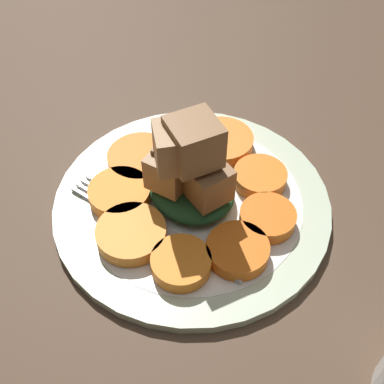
# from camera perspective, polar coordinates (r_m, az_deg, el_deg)

# --- Properties ---
(table_slab) EXTENTS (1.20, 1.20, 0.02)m
(table_slab) POSITION_cam_1_polar(r_m,az_deg,el_deg) (0.48, -0.00, -2.44)
(table_slab) COLOR #4C3828
(table_slab) RESTS_ON ground
(plate) EXTENTS (0.27, 0.27, 0.01)m
(plate) POSITION_cam_1_polar(r_m,az_deg,el_deg) (0.47, -0.00, -1.28)
(plate) COLOR beige
(plate) RESTS_ON table_slab
(carrot_slice_0) EXTENTS (0.06, 0.06, 0.01)m
(carrot_slice_0) POSITION_cam_1_polar(r_m,az_deg,el_deg) (0.46, -8.57, -0.14)
(carrot_slice_0) COLOR orange
(carrot_slice_0) RESTS_ON plate
(carrot_slice_1) EXTENTS (0.06, 0.06, 0.01)m
(carrot_slice_1) POSITION_cam_1_polar(r_m,az_deg,el_deg) (0.44, -7.56, -4.56)
(carrot_slice_1) COLOR orange
(carrot_slice_1) RESTS_ON plate
(carrot_slice_2) EXTENTS (0.05, 0.05, 0.01)m
(carrot_slice_2) POSITION_cam_1_polar(r_m,az_deg,el_deg) (0.41, -1.31, -8.40)
(carrot_slice_2) COLOR orange
(carrot_slice_2) RESTS_ON plate
(carrot_slice_3) EXTENTS (0.06, 0.06, 0.01)m
(carrot_slice_3) POSITION_cam_1_polar(r_m,az_deg,el_deg) (0.42, 5.42, -6.88)
(carrot_slice_3) COLOR orange
(carrot_slice_3) RESTS_ON plate
(carrot_slice_4) EXTENTS (0.05, 0.05, 0.01)m
(carrot_slice_4) POSITION_cam_1_polar(r_m,az_deg,el_deg) (0.45, 8.94, -3.04)
(carrot_slice_4) COLOR orange
(carrot_slice_4) RESTS_ON plate
(carrot_slice_5) EXTENTS (0.05, 0.05, 0.01)m
(carrot_slice_5) POSITION_cam_1_polar(r_m,az_deg,el_deg) (0.48, 8.06, 1.76)
(carrot_slice_5) COLOR orange
(carrot_slice_5) RESTS_ON plate
(carrot_slice_6) EXTENTS (0.07, 0.07, 0.01)m
(carrot_slice_6) POSITION_cam_1_polar(r_m,az_deg,el_deg) (0.51, 3.52, 5.95)
(carrot_slice_6) COLOR orange
(carrot_slice_6) RESTS_ON plate
(carrot_slice_7) EXTENTS (0.05, 0.05, 0.01)m
(carrot_slice_7) POSITION_cam_1_polar(r_m,az_deg,el_deg) (0.51, -1.08, 5.77)
(carrot_slice_7) COLOR orange
(carrot_slice_7) RESTS_ON plate
(carrot_slice_8) EXTENTS (0.07, 0.07, 0.01)m
(carrot_slice_8) POSITION_cam_1_polar(r_m,az_deg,el_deg) (0.49, -6.10, 3.88)
(carrot_slice_8) COLOR orange
(carrot_slice_8) RESTS_ON plate
(center_pile) EXTENTS (0.09, 0.08, 0.10)m
(center_pile) POSITION_cam_1_polar(r_m,az_deg,el_deg) (0.43, -0.38, 2.52)
(center_pile) COLOR #235128
(center_pile) RESTS_ON plate
(fork) EXTENTS (0.19, 0.06, 0.00)m
(fork) POSITION_cam_1_polar(r_m,az_deg,el_deg) (0.44, -4.94, -3.82)
(fork) COLOR #B2B2B7
(fork) RESTS_ON plate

